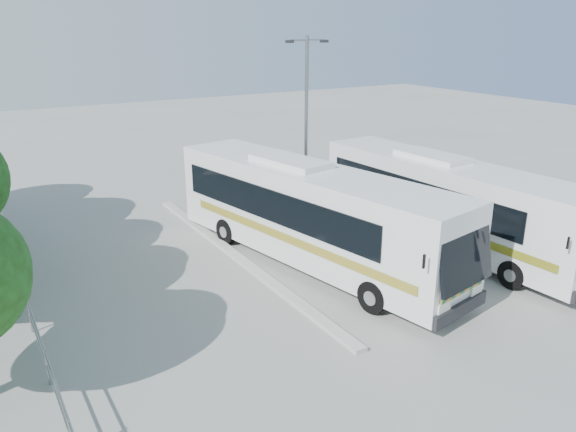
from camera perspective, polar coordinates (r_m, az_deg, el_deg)
ground at (r=21.71m, az=2.49°, el=-4.75°), size 100.00×100.00×0.00m
kerb_divider at (r=22.24m, az=-5.34°, el=-4.02°), size 0.40×16.00×0.15m
railing at (r=22.05m, az=-26.15°, el=-4.33°), size 0.06×22.00×1.00m
coach_main at (r=21.01m, az=2.27°, el=0.34°), size 5.03×13.56×3.69m
coach_adjacent at (r=23.57m, az=16.01°, el=1.41°), size 3.24×12.71×3.49m
lamppost at (r=26.21m, az=1.87°, el=9.78°), size 2.01×0.55×8.25m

